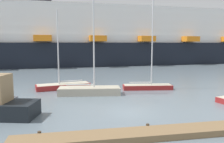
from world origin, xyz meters
name	(u,v)px	position (x,y,z in m)	size (l,w,h in m)	color
ground_plane	(130,112)	(0.00, 0.00, 0.00)	(600.00, 600.00, 0.00)	slate
dock_pier	(152,133)	(0.00, -5.56, 0.22)	(18.28, 1.96, 0.53)	olive
sailboat_0	(89,90)	(-3.04, 7.66, 0.61)	(7.58, 3.06, 12.31)	#BCB29E
sailboat_1	(63,85)	(-6.25, 11.93, 0.49)	(7.49, 3.61, 10.55)	maroon
sailboat_3	(148,85)	(4.95, 9.39, 0.58)	(6.72, 2.46, 12.67)	maroon
cruise_ship	(114,40)	(7.87, 48.02, 7.28)	(116.80, 24.41, 22.62)	black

